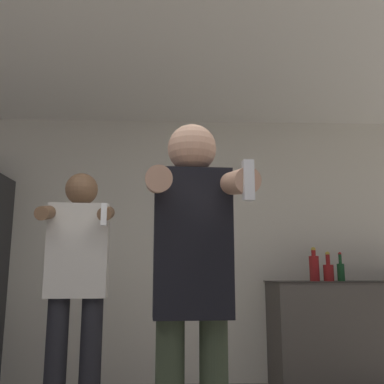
{
  "coord_description": "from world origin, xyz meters",
  "views": [
    {
      "loc": [
        0.25,
        -1.23,
        0.99
      ],
      "look_at": [
        0.31,
        0.58,
        1.34
      ],
      "focal_mm": 40.0,
      "sensor_mm": 36.0,
      "label": 1
    }
  ],
  "objects_px": {
    "bottle_brown_liquor": "(314,267)",
    "person_man_side": "(77,278)",
    "person_woman_foreground": "(193,274)",
    "bottle_amber_bourbon": "(328,271)",
    "bottle_red_label": "(341,270)"
  },
  "relations": [
    {
      "from": "bottle_brown_liquor",
      "to": "person_man_side",
      "type": "xyz_separation_m",
      "value": [
        -1.91,
        -0.91,
        -0.09
      ]
    },
    {
      "from": "bottle_amber_bourbon",
      "to": "person_woman_foreground",
      "type": "relative_size",
      "value": 0.16
    },
    {
      "from": "person_woman_foreground",
      "to": "person_man_side",
      "type": "relative_size",
      "value": 0.97
    },
    {
      "from": "person_woman_foreground",
      "to": "person_man_side",
      "type": "xyz_separation_m",
      "value": [
        -0.73,
        1.17,
        -0.02
      ]
    },
    {
      "from": "person_woman_foreground",
      "to": "person_man_side",
      "type": "bearing_deg",
      "value": 122.15
    },
    {
      "from": "bottle_amber_bourbon",
      "to": "person_man_side",
      "type": "bearing_deg",
      "value": -156.0
    },
    {
      "from": "person_man_side",
      "to": "person_woman_foreground",
      "type": "bearing_deg",
      "value": -57.85
    },
    {
      "from": "bottle_red_label",
      "to": "bottle_amber_bourbon",
      "type": "relative_size",
      "value": 0.98
    },
    {
      "from": "person_woman_foreground",
      "to": "person_man_side",
      "type": "height_order",
      "value": "person_man_side"
    },
    {
      "from": "bottle_brown_liquor",
      "to": "person_woman_foreground",
      "type": "distance_m",
      "value": 2.38
    },
    {
      "from": "bottle_amber_bourbon",
      "to": "person_man_side",
      "type": "distance_m",
      "value": 2.23
    },
    {
      "from": "bottle_brown_liquor",
      "to": "person_man_side",
      "type": "distance_m",
      "value": 2.12
    },
    {
      "from": "person_woman_foreground",
      "to": "person_man_side",
      "type": "distance_m",
      "value": 1.38
    },
    {
      "from": "bottle_brown_liquor",
      "to": "person_man_side",
      "type": "bearing_deg",
      "value": -154.59
    },
    {
      "from": "bottle_amber_bourbon",
      "to": "person_woman_foreground",
      "type": "bearing_deg",
      "value": -122.18
    }
  ]
}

